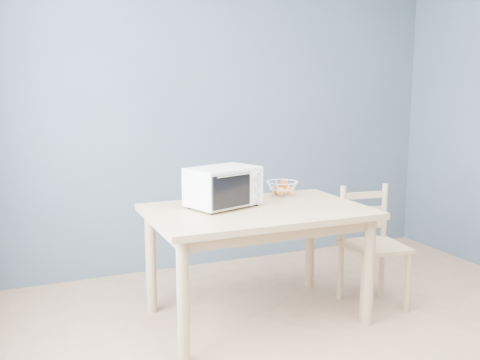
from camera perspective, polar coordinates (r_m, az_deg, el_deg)
name	(u,v)px	position (r m, az deg, el deg)	size (l,w,h in m)	color
room	(398,134)	(2.63, 16.53, 4.68)	(4.01, 4.51, 2.61)	tan
dining_table	(257,224)	(3.48, 1.84, -4.66)	(1.40, 0.90, 0.75)	tan
toaster_oven	(221,187)	(3.46, -2.03, -0.70)	(0.52, 0.45, 0.26)	white
fruit_basket	(282,188)	(3.86, 4.49, -0.89)	(0.24, 0.24, 0.12)	white
dining_chair	(371,247)	(3.89, 13.84, -7.00)	(0.44, 0.44, 0.84)	tan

